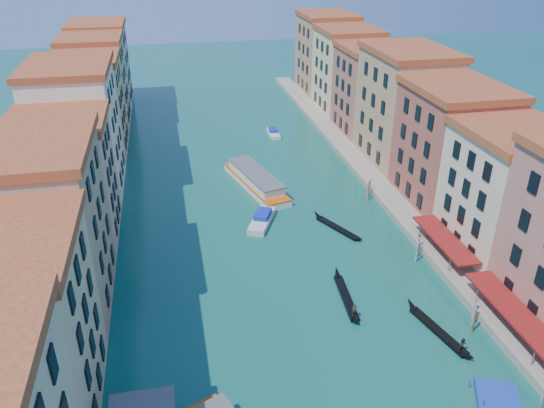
{
  "coord_description": "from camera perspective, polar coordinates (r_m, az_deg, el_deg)",
  "views": [
    {
      "loc": [
        -11.7,
        -14.37,
        38.54
      ],
      "look_at": [
        0.66,
        45.86,
        6.87
      ],
      "focal_mm": 35.0,
      "sensor_mm": 36.0,
      "label": 1
    }
  ],
  "objects": [
    {
      "name": "motorboat_far",
      "position": [
        113.61,
        0.14,
        7.69
      ],
      "size": [
        2.1,
        6.3,
        1.3
      ],
      "rotation": [
        0.0,
        0.0,
        -0.02
      ],
      "color": "silver",
      "rests_on": "ground"
    },
    {
      "name": "motorboat_mid",
      "position": [
        78.48,
        -1.08,
        -1.64
      ],
      "size": [
        5.53,
        8.16,
        1.63
      ],
      "rotation": [
        0.0,
        0.0,
        -0.43
      ],
      "color": "silver",
      "rests_on": "ground"
    },
    {
      "name": "gondola_far",
      "position": [
        77.68,
        6.94,
        -2.45
      ],
      "size": [
        5.38,
        9.84,
        1.5
      ],
      "rotation": [
        0.0,
        0.0,
        0.46
      ],
      "color": "black",
      "rests_on": "ground"
    },
    {
      "name": "left_bank_palazzos",
      "position": [
        85.35,
        -20.61,
        5.72
      ],
      "size": [
        12.8,
        128.4,
        21.0
      ],
      "color": "#C7B88C",
      "rests_on": "ground"
    },
    {
      "name": "gondola_right",
      "position": [
        61.13,
        17.6,
        -12.88
      ],
      "size": [
        3.44,
        10.86,
        2.19
      ],
      "rotation": [
        0.0,
        0.0,
        0.24
      ],
      "color": "black",
      "rests_on": "ground"
    },
    {
      "name": "blue_dock",
      "position": [
        55.53,
        23.24,
        -19.21
      ],
      "size": [
        5.82,
        6.77,
        0.48
      ],
      "rotation": [
        0.0,
        0.0,
        -0.43
      ],
      "color": "#1B3EAE",
      "rests_on": "ground"
    },
    {
      "name": "quay",
      "position": [
        94.24,
        10.44,
        2.97
      ],
      "size": [
        4.0,
        140.0,
        1.0
      ],
      "primitive_type": "cube",
      "color": "gray",
      "rests_on": "ground"
    },
    {
      "name": "right_bank_palazzos",
      "position": [
        94.17,
        15.5,
        8.45
      ],
      "size": [
        12.8,
        128.4,
        21.0
      ],
      "color": "brown",
      "rests_on": "ground"
    },
    {
      "name": "gondola_fore",
      "position": [
        63.77,
        7.97,
        -9.83
      ],
      "size": [
        1.71,
        11.12,
        2.21
      ],
      "rotation": [
        0.0,
        0.0,
        -0.08
      ],
      "color": "black",
      "rests_on": "ground"
    },
    {
      "name": "restaurant_awnings",
      "position": [
        61.72,
        25.08,
        -10.95
      ],
      "size": [
        3.2,
        44.55,
        3.12
      ],
      "color": "maroon",
      "rests_on": "ground"
    },
    {
      "name": "vaporetto_far",
      "position": [
        89.45,
        -1.77,
        2.59
      ],
      "size": [
        8.72,
        18.95,
        2.75
      ],
      "rotation": [
        0.0,
        0.0,
        0.25
      ],
      "color": "white",
      "rests_on": "ground"
    },
    {
      "name": "mooring_poles_right",
      "position": [
        64.8,
        19.66,
        -9.69
      ],
      "size": [
        1.44,
        54.24,
        3.2
      ],
      "color": "#4F301B",
      "rests_on": "ground"
    }
  ]
}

